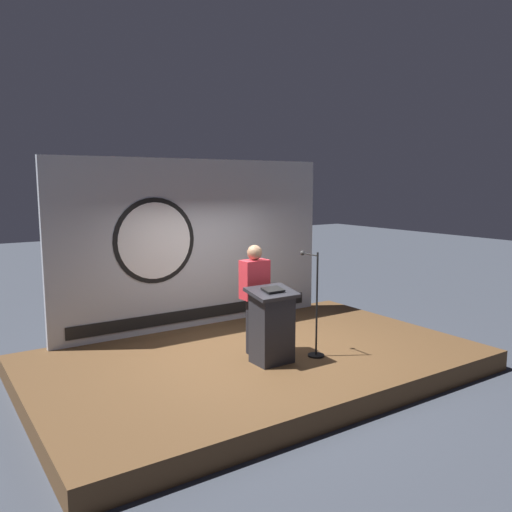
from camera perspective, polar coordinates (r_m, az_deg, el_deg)
The scene contains 6 objects.
ground_plane at distance 7.88m, azimuth 0.03°, elevation -12.73°, with size 40.00×40.00×0.00m, color #383D47.
stage_platform at distance 7.83m, azimuth 0.03°, elevation -11.70°, with size 6.40×4.00×0.30m, color brown.
banner_display at distance 9.01m, azimuth -6.68°, elevation 1.28°, with size 5.09×0.12×2.90m.
podium at distance 7.26m, azimuth 1.77°, elevation -7.69°, with size 0.64×0.50×1.07m.
speaker_person at distance 7.59m, azimuth -0.16°, elevation -4.70°, with size 0.40×0.26×1.61m.
microphone_stand at distance 7.58m, azimuth 6.46°, elevation -6.98°, with size 0.24×0.50×1.52m.
Camera 1 is at (-4.09, -6.12, 2.81)m, focal length 36.31 mm.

